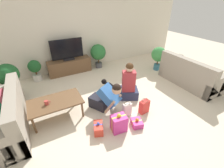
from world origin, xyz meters
TOP-DOWN VIEW (x-y plane):
  - ground_plane at (0.00, 0.00)m, footprint 16.00×16.00m
  - wall_back at (0.00, 2.63)m, footprint 8.40×0.06m
  - sofa_left at (-2.41, 0.35)m, footprint 0.88×1.75m
  - sofa_right at (2.41, -0.14)m, footprint 0.88×1.75m
  - coffee_table at (-1.42, 0.28)m, footprint 1.10×0.65m
  - tv_console at (-0.57, 2.36)m, footprint 1.44×0.40m
  - tv at (-0.57, 2.36)m, footprint 1.04×0.20m
  - potted_plant_back_right at (0.50, 2.31)m, footprint 0.56×0.56m
  - potted_plant_corner_right at (2.26, 1.09)m, footprint 0.50×0.50m
  - potted_plant_corner_left at (-2.26, 1.58)m, footprint 0.54×0.54m
  - potted_plant_back_left at (-1.64, 2.31)m, footprint 0.38×0.38m
  - person_kneeling at (-0.36, -0.03)m, footprint 0.65×0.81m
  - person_sitting at (0.36, 0.15)m, footprint 0.65×0.61m
  - dog at (0.03, 0.67)m, footprint 0.26×0.53m
  - gift_box_a at (-0.43, -0.70)m, footprint 0.32×0.26m
  - gift_box_b at (-0.03, -0.78)m, footprint 0.27×0.30m
  - gift_box_c at (-0.80, -0.55)m, footprint 0.27×0.34m
  - gift_bag_a at (0.36, -0.53)m, footprint 0.24×0.16m
  - gift_bag_b at (-0.05, -0.42)m, footprint 0.20×0.13m
  - mug at (-1.58, 0.25)m, footprint 0.12×0.08m

SIDE VIEW (x-z plane):
  - ground_plane at x=0.00m, z-range 0.00..0.00m
  - gift_box_b at x=-0.03m, z-range -0.03..0.16m
  - gift_box_c at x=-0.80m, z-range -0.03..0.22m
  - gift_bag_b at x=-0.05m, z-range -0.01..0.34m
  - gift_bag_a at x=0.36m, z-range -0.01..0.34m
  - gift_box_a at x=-0.43m, z-range -0.03..0.39m
  - dog at x=0.03m, z-range 0.05..0.37m
  - tv_console at x=-0.57m, z-range 0.00..0.48m
  - sofa_right at x=2.41m, z-range -0.13..0.72m
  - sofa_left at x=-2.41m, z-range -0.12..0.73m
  - person_kneeling at x=-0.36m, z-range -0.04..0.75m
  - person_sitting at x=0.36m, z-range -0.13..0.87m
  - coffee_table at x=-1.42m, z-range 0.17..0.60m
  - potted_plant_back_left at x=-1.64m, z-range 0.07..0.74m
  - mug at x=-1.58m, z-range 0.43..0.52m
  - potted_plant_corner_right at x=2.26m, z-range 0.13..0.96m
  - potted_plant_back_right at x=0.50m, z-range 0.12..0.99m
  - potted_plant_corner_left at x=-2.26m, z-range 0.11..1.07m
  - tv at x=-0.57m, z-range 0.45..1.14m
  - wall_back at x=0.00m, z-range 0.00..2.60m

